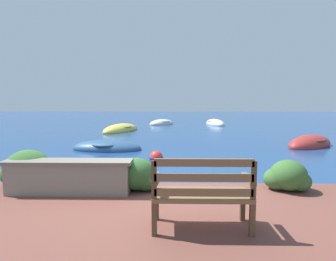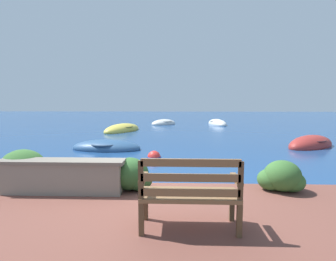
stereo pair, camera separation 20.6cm
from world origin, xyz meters
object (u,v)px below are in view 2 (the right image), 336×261
rowboat_mid (311,145)px  rowboat_far (122,130)px  rowboat_outer (217,124)px  mooring_buoy (154,157)px  rowboat_nearest (106,148)px  park_bench (190,192)px  rowboat_distant (164,124)px

rowboat_mid → rowboat_far: (-8.56, 5.12, -0.00)m
rowboat_mid → rowboat_outer: bearing=67.9°
mooring_buoy → rowboat_nearest: bearing=139.7°
rowboat_far → mooring_buoy: (2.60, -7.58, 0.00)m
park_bench → rowboat_mid: 8.90m
park_bench → rowboat_outer: 17.22m
rowboat_outer → mooring_buoy: rowboat_outer is taller
rowboat_far → rowboat_distant: 5.15m
rowboat_mid → mooring_buoy: bearing=167.5°
park_bench → rowboat_mid: park_bench is taller
park_bench → rowboat_far: 12.89m
rowboat_mid → rowboat_outer: (-2.21, 9.69, -0.01)m
rowboat_mid → mooring_buoy: rowboat_mid is taller
rowboat_nearest → rowboat_mid: bearing=-169.9°
park_bench → rowboat_distant: bearing=95.3°
rowboat_mid → mooring_buoy: (-5.96, -2.46, 0.00)m
rowboat_distant → rowboat_far: bearing=-162.3°
rowboat_nearest → rowboat_distant: rowboat_distant is taller
park_bench → rowboat_distant: 17.09m
park_bench → rowboat_distant: park_bench is taller
rowboat_far → rowboat_outer: bearing=147.8°
rowboat_nearest → rowboat_outer: (5.69, 10.51, 0.01)m
rowboat_distant → park_bench: bearing=-132.4°
park_bench → rowboat_mid: size_ratio=0.46×
rowboat_distant → mooring_buoy: bearing=-134.8°
rowboat_outer → mooring_buoy: size_ratio=6.51×
park_bench → mooring_buoy: park_bench is taller
rowboat_outer → rowboat_distant: bearing=-101.9°
park_bench → mooring_buoy: 4.94m
park_bench → rowboat_outer: (2.89, 16.97, -0.64)m
rowboat_outer → rowboat_distant: (-4.11, 0.07, -0.00)m
park_bench → rowboat_nearest: park_bench is taller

